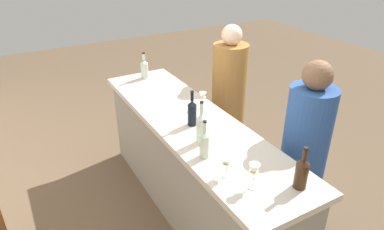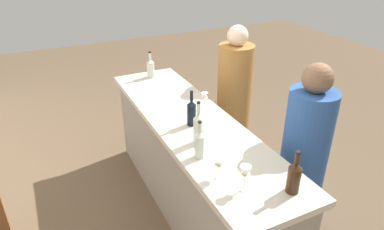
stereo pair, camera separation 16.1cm
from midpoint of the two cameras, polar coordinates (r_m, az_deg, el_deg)
name	(u,v)px [view 2 (the right image)]	position (r m, az deg, el deg)	size (l,w,h in m)	color
ground_plane	(192,207)	(3.42, 1.39, -14.85)	(12.00, 12.00, 0.00)	brown
bar_counter	(192,166)	(3.12, 1.49, -8.43)	(2.49, 0.66, 0.94)	gray
wine_bottle_leftmost_amber_brown	(294,177)	(2.17, 18.46, -9.60)	(0.08, 0.08, 0.29)	#331E0F
wine_bottle_second_left_clear_pale	(199,144)	(2.36, 3.19, -4.78)	(0.07, 0.07, 0.28)	#B7C6B2
wine_bottle_center_clear_pale	(198,128)	(2.51, 2.87, -2.10)	(0.07, 0.07, 0.33)	#B7C6B2
wine_bottle_second_right_near_black	(191,112)	(2.76, 1.59, 0.43)	(0.07, 0.07, 0.30)	black
wine_bottle_rightmost_clear_pale	(151,68)	(3.74, -5.57, 7.71)	(0.08, 0.08, 0.28)	#B7C6B2
wine_glass_near_left	(205,97)	(3.05, 3.59, 2.89)	(0.07, 0.07, 0.14)	white
wine_glass_near_center	(245,174)	(2.11, 10.92, -9.50)	(0.07, 0.07, 0.17)	white
wine_glass_near_right	(219,164)	(2.19, 6.60, -8.09)	(0.07, 0.07, 0.14)	white
person_left_guest	(234,102)	(3.76, 8.05, 2.05)	(0.41, 0.41, 1.53)	#9E6B33
person_center_guest	(302,164)	(2.91, 19.18, -7.59)	(0.37, 0.37, 1.53)	#284C8C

